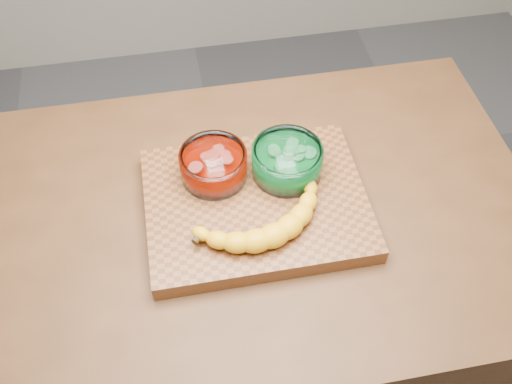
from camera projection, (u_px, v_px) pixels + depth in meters
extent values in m
plane|color=#515155|center=(256.00, 371.00, 1.90)|extent=(3.50, 3.50, 0.00)
cube|color=#512F18|center=(256.00, 309.00, 1.55)|extent=(1.20, 0.80, 0.90)
cube|color=brown|center=(256.00, 204.00, 1.18)|extent=(0.45, 0.35, 0.04)
cylinder|color=white|center=(214.00, 165.00, 1.17)|extent=(0.14, 0.14, 0.07)
cylinder|color=red|center=(214.00, 168.00, 1.18)|extent=(0.12, 0.12, 0.04)
cylinder|color=#FE6450|center=(213.00, 159.00, 1.16)|extent=(0.11, 0.11, 0.02)
cylinder|color=white|center=(287.00, 161.00, 1.18)|extent=(0.15, 0.15, 0.07)
cylinder|color=#0F8531|center=(287.00, 164.00, 1.19)|extent=(0.12, 0.12, 0.04)
cylinder|color=#61CE75|center=(287.00, 155.00, 1.16)|extent=(0.12, 0.12, 0.02)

